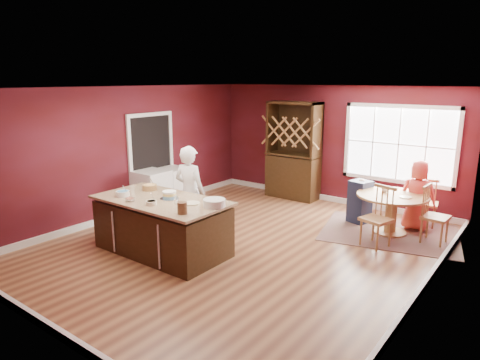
# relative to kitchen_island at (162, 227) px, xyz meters

# --- Properties ---
(room_shell) EXTENTS (7.00, 7.00, 7.00)m
(room_shell) POSITION_rel_kitchen_island_xyz_m (0.92, 1.04, 0.91)
(room_shell) COLOR #905F38
(room_shell) RESTS_ON ground
(window) EXTENTS (2.36, 0.10, 1.66)m
(window) POSITION_rel_kitchen_island_xyz_m (2.42, 4.51, 1.06)
(window) COLOR white
(window) RESTS_ON room_shell
(doorway) EXTENTS (0.08, 1.26, 2.13)m
(doorway) POSITION_rel_kitchen_island_xyz_m (-2.05, 1.64, 0.59)
(doorway) COLOR white
(doorway) RESTS_ON room_shell
(kitchen_island) EXTENTS (2.28, 1.19, 0.92)m
(kitchen_island) POSITION_rel_kitchen_island_xyz_m (0.00, 0.00, 0.00)
(kitchen_island) COLOR black
(kitchen_island) RESTS_ON ground
(dining_table) EXTENTS (1.29, 1.29, 0.75)m
(dining_table) POSITION_rel_kitchen_island_xyz_m (2.77, 3.19, 0.10)
(dining_table) COLOR brown
(dining_table) RESTS_ON ground
(baker) EXTENTS (0.66, 0.47, 1.70)m
(baker) POSITION_rel_kitchen_island_xyz_m (-0.07, 0.76, 0.41)
(baker) COLOR white
(baker) RESTS_ON ground
(layer_cake) EXTENTS (0.32, 0.32, 0.13)m
(layer_cake) POSITION_rel_kitchen_island_xyz_m (0.10, 0.10, 0.55)
(layer_cake) COLOR white
(layer_cake) RESTS_ON kitchen_island
(bowl_blue) EXTENTS (0.23, 0.23, 0.09)m
(bowl_blue) POSITION_rel_kitchen_island_xyz_m (-0.64, -0.26, 0.53)
(bowl_blue) COLOR white
(bowl_blue) RESTS_ON kitchen_island
(bowl_yellow) EXTENTS (0.26, 0.26, 0.10)m
(bowl_yellow) POSITION_rel_kitchen_island_xyz_m (-0.59, 0.28, 0.53)
(bowl_yellow) COLOR #AA8344
(bowl_yellow) RESTS_ON kitchen_island
(bowl_pink) EXTENTS (0.15, 0.15, 0.06)m
(bowl_pink) POSITION_rel_kitchen_island_xyz_m (-0.30, -0.39, 0.51)
(bowl_pink) COLOR silver
(bowl_pink) RESTS_ON kitchen_island
(bowl_olive) EXTENTS (0.17, 0.17, 0.07)m
(bowl_olive) POSITION_rel_kitchen_island_xyz_m (0.13, -0.32, 0.51)
(bowl_olive) COLOR beige
(bowl_olive) RESTS_ON kitchen_island
(drinking_glass) EXTENTS (0.07, 0.07, 0.14)m
(drinking_glass) POSITION_rel_kitchen_island_xyz_m (0.41, -0.05, 0.55)
(drinking_glass) COLOR white
(drinking_glass) RESTS_ON kitchen_island
(dinner_plate) EXTENTS (0.25, 0.25, 0.02)m
(dinner_plate) POSITION_rel_kitchen_island_xyz_m (0.59, 0.11, 0.49)
(dinner_plate) COLOR #FBF1B2
(dinner_plate) RESTS_ON kitchen_island
(white_tub) EXTENTS (0.35, 0.35, 0.12)m
(white_tub) POSITION_rel_kitchen_island_xyz_m (0.98, 0.20, 0.54)
(white_tub) COLOR white
(white_tub) RESTS_ON kitchen_island
(stoneware_crock) EXTENTS (0.15, 0.15, 0.17)m
(stoneware_crock) POSITION_rel_kitchen_island_xyz_m (0.83, -0.35, 0.57)
(stoneware_crock) COLOR brown
(stoneware_crock) RESTS_ON kitchen_island
(toy_figurine) EXTENTS (0.04, 0.04, 0.07)m
(toy_figurine) POSITION_rel_kitchen_island_xyz_m (0.68, -0.21, 0.52)
(toy_figurine) COLOR yellow
(toy_figurine) RESTS_ON kitchen_island
(rug) EXTENTS (2.79, 2.38, 0.01)m
(rug) POSITION_rel_kitchen_island_xyz_m (2.77, 3.19, -0.43)
(rug) COLOR brown
(rug) RESTS_ON ground
(chair_east) EXTENTS (0.45, 0.47, 1.05)m
(chair_east) POSITION_rel_kitchen_island_xyz_m (3.55, 3.15, 0.09)
(chair_east) COLOR olive
(chair_east) RESTS_ON ground
(chair_south) EXTENTS (0.56, 0.54, 1.08)m
(chair_south) POSITION_rel_kitchen_island_xyz_m (2.77, 2.38, 0.10)
(chair_south) COLOR olive
(chair_south) RESTS_ON ground
(chair_north) EXTENTS (0.48, 0.46, 1.00)m
(chair_north) POSITION_rel_kitchen_island_xyz_m (3.18, 4.03, 0.06)
(chair_north) COLOR brown
(chair_north) RESTS_ON ground
(seated_woman) EXTENTS (0.73, 0.54, 1.36)m
(seated_woman) POSITION_rel_kitchen_island_xyz_m (3.10, 3.67, 0.24)
(seated_woman) COLOR #C63F37
(seated_woman) RESTS_ON ground
(high_chair) EXTENTS (0.45, 0.45, 0.90)m
(high_chair) POSITION_rel_kitchen_island_xyz_m (2.06, 3.43, 0.01)
(high_chair) COLOR #1C203B
(high_chair) RESTS_ON ground
(toddler) EXTENTS (0.18, 0.14, 0.26)m
(toddler) POSITION_rel_kitchen_island_xyz_m (2.02, 3.54, 0.37)
(toddler) COLOR #8CA5BF
(toddler) RESTS_ON high_chair
(table_plate) EXTENTS (0.21, 0.21, 0.02)m
(table_plate) POSITION_rel_kitchen_island_xyz_m (3.02, 3.13, 0.32)
(table_plate) COLOR beige
(table_plate) RESTS_ON dining_table
(table_cup) EXTENTS (0.16, 0.16, 0.10)m
(table_cup) POSITION_rel_kitchen_island_xyz_m (2.60, 3.29, 0.36)
(table_cup) COLOR white
(table_cup) RESTS_ON dining_table
(hutch) EXTENTS (1.27, 0.53, 2.32)m
(hutch) POSITION_rel_kitchen_island_xyz_m (0.03, 4.26, 0.72)
(hutch) COLOR #442815
(hutch) RESTS_ON ground
(washer) EXTENTS (0.65, 0.63, 0.94)m
(washer) POSITION_rel_kitchen_island_xyz_m (-1.72, 1.32, 0.03)
(washer) COLOR white
(washer) RESTS_ON ground
(dryer) EXTENTS (0.62, 0.60, 0.90)m
(dryer) POSITION_rel_kitchen_island_xyz_m (-1.72, 1.96, 0.01)
(dryer) COLOR silver
(dryer) RESTS_ON ground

